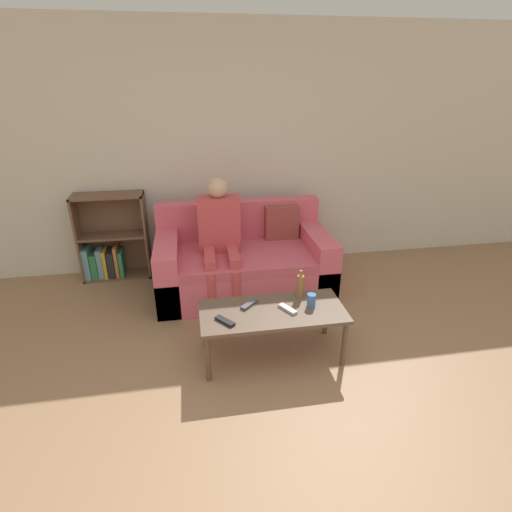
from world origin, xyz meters
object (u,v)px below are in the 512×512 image
bottle (300,286)px  coffee_table (272,315)px  tv_remote_1 (288,309)px  couch (244,263)px  cup_near (311,300)px  bookshelf (110,245)px  person_adult (220,231)px  tv_remote_2 (249,304)px  tv_remote_0 (225,321)px

bottle → coffee_table: bearing=-147.2°
bottle → tv_remote_1: bearing=-128.2°
couch → cup_near: bearing=-72.2°
couch → tv_remote_1: couch is taller
cup_near → bottle: 0.18m
couch → tv_remote_1: size_ratio=10.17×
bookshelf → person_adult: (1.16, -0.61, 0.32)m
bookshelf → cup_near: 2.44m
cup_near → bottle: bearing=105.2°
bookshelf → bottle: bearing=-41.1°
bookshelf → person_adult: person_adult is taller
tv_remote_1 → tv_remote_2: 0.31m
couch → tv_remote_2: 1.08m
person_adult → tv_remote_2: bearing=-80.6°
couch → tv_remote_1: 1.20m
bookshelf → tv_remote_0: (1.09, -1.78, 0.07)m
couch → bookshelf: bookshelf is taller
person_adult → bottle: 1.08m
bookshelf → tv_remote_1: bearing=-47.0°
tv_remote_1 → bottle: size_ratio=0.73×
cup_near → tv_remote_1: bearing=-172.9°
couch → cup_near: 1.23m
person_adult → cup_near: (0.62, -1.07, -0.21)m
tv_remote_2 → person_adult: bearing=143.1°
tv_remote_2 → couch: bearing=129.3°
cup_near → bottle: bottle is taller
cup_near → tv_remote_2: cup_near is taller
tv_remote_1 → bottle: bottle is taller
bookshelf → tv_remote_1: size_ratio=5.52×
bottle → bookshelf: bearing=138.9°
tv_remote_1 → cup_near: bearing=-22.8°
tv_remote_0 → bottle: bearing=-15.8°
cup_near → tv_remote_0: bearing=-171.0°
coffee_table → bottle: size_ratio=4.78×
coffee_table → tv_remote_2: tv_remote_2 is taller
couch → cup_near: couch is taller
person_adult → tv_remote_2: person_adult is taller
couch → bottle: (0.33, -0.99, 0.23)m
bookshelf → coffee_table: size_ratio=0.84×
tv_remote_2 → cup_near: bearing=34.2°
coffee_table → tv_remote_1: bearing=-9.8°
bookshelf → couch: bearing=-20.4°
coffee_table → cup_near: size_ratio=10.49×
cup_near → bottle: (-0.04, 0.16, 0.05)m
bookshelf → coffee_table: bearing=-48.8°
person_adult → tv_remote_0: size_ratio=7.34×
cup_near → tv_remote_0: 0.70m
bookshelf → cup_near: (1.78, -1.68, 0.11)m
cup_near → tv_remote_2: 0.49m
tv_remote_2 → bottle: 0.45m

